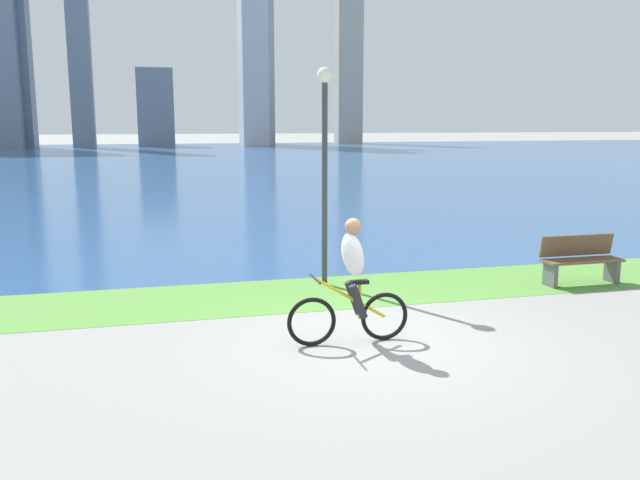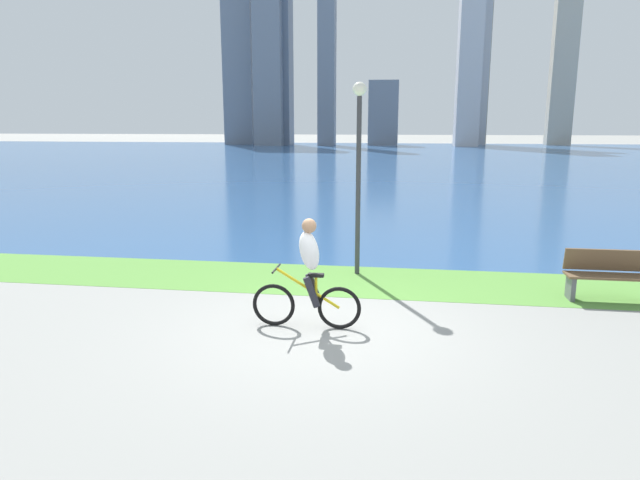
# 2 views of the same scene
# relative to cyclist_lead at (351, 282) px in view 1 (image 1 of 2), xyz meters

# --- Properties ---
(ground_plane) EXTENTS (300.00, 300.00, 0.00)m
(ground_plane) POSITION_rel_cyclist_lead_xyz_m (0.30, -0.09, -0.84)
(ground_plane) COLOR gray
(grass_strip_bayside) EXTENTS (120.00, 2.25, 0.01)m
(grass_strip_bayside) POSITION_rel_cyclist_lead_xyz_m (0.30, 2.69, -0.84)
(grass_strip_bayside) COLOR #59933D
(grass_strip_bayside) RESTS_ON ground
(bay_water_surface) EXTENTS (300.00, 78.46, 0.00)m
(bay_water_surface) POSITION_rel_cyclist_lead_xyz_m (0.30, 43.04, -0.84)
(bay_water_surface) COLOR #2D568C
(bay_water_surface) RESTS_ON ground
(cyclist_lead) EXTENTS (1.70, 0.52, 1.71)m
(cyclist_lead) POSITION_rel_cyclist_lead_xyz_m (0.00, 0.00, 0.00)
(cyclist_lead) COLOR black
(cyclist_lead) RESTS_ON ground
(bench_near_path) EXTENTS (1.50, 0.47, 0.90)m
(bench_near_path) POSITION_rel_cyclist_lead_xyz_m (5.07, 2.14, -0.39)
(bench_near_path) COLOR brown
(bench_near_path) RESTS_ON ground
(lamppost_tall) EXTENTS (0.28, 0.28, 3.90)m
(lamppost_tall) POSITION_rel_cyclist_lead_xyz_m (0.49, 3.26, 1.71)
(lamppost_tall) COLOR #38383D
(lamppost_tall) RESTS_ON ground
(city_skyline_far_shore) EXTENTS (50.17, 9.79, 27.39)m
(city_skyline_far_shore) POSITION_rel_cyclist_lead_xyz_m (-4.00, 74.06, 11.01)
(city_skyline_far_shore) COLOR slate
(city_skyline_far_shore) RESTS_ON ground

